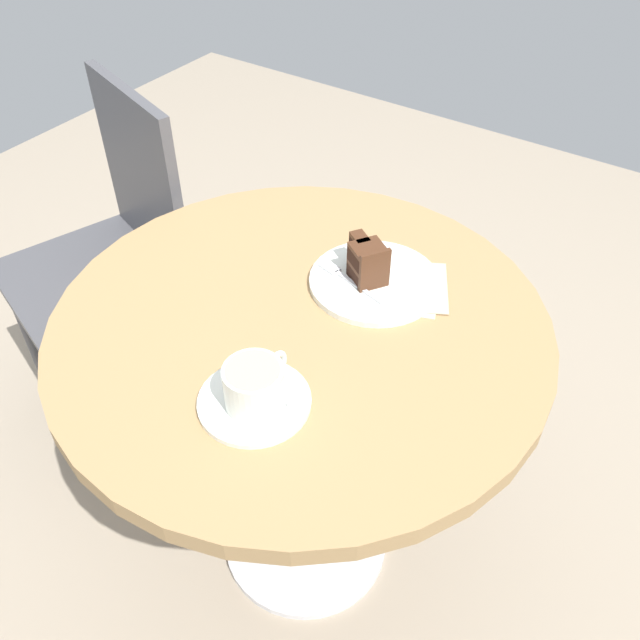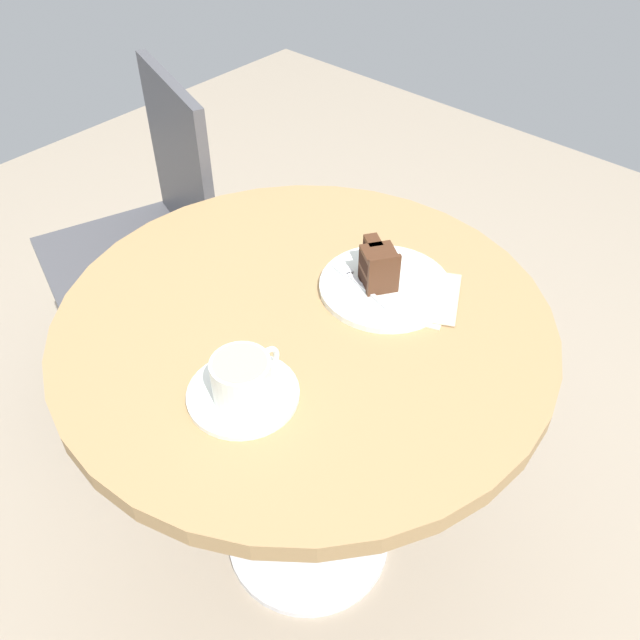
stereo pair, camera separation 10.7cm
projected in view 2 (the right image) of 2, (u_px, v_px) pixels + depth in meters
ground_plane at (309, 540)px, 1.62m from camera, size 4.40×4.40×0.01m
cafe_table at (305, 364)px, 1.21m from camera, size 0.84×0.84×0.72m
saucer at (243, 394)px, 1.00m from camera, size 0.17×0.17×0.01m
coffee_cup at (243, 379)px, 0.97m from camera, size 0.12×0.09×0.07m
teaspoon at (274, 397)px, 0.99m from camera, size 0.07×0.09×0.00m
cake_plate at (385, 287)px, 1.18m from camera, size 0.23×0.23×0.01m
cake_slice at (378, 266)px, 1.16m from camera, size 0.08×0.09×0.08m
fork at (355, 280)px, 1.18m from camera, size 0.05×0.15×0.00m
napkin at (412, 293)px, 1.18m from camera, size 0.20×0.21×0.00m
cafe_chair at (153, 225)px, 1.66m from camera, size 0.48×0.48×0.88m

